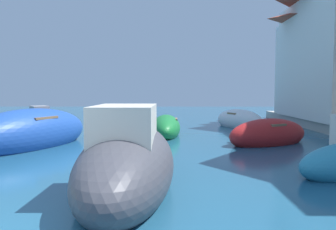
{
  "coord_description": "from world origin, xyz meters",
  "views": [
    {
      "loc": [
        2.86,
        -4.1,
        2.0
      ],
      "look_at": [
        2.72,
        11.9,
        0.89
      ],
      "focal_mm": 37.26,
      "sensor_mm": 36.0,
      "label": 1
    }
  ],
  "objects_px": {
    "moored_boat_0": "(31,133)",
    "moored_boat_8": "(239,121)",
    "moored_boat_1": "(166,128)",
    "moored_boat_6": "(268,135)",
    "moored_boat_7": "(128,163)",
    "moored_boat_4": "(39,122)"
  },
  "relations": [
    {
      "from": "moored_boat_6",
      "to": "moored_boat_7",
      "type": "xyz_separation_m",
      "value": [
        -4.55,
        -6.02,
        0.19
      ]
    },
    {
      "from": "moored_boat_0",
      "to": "moored_boat_6",
      "type": "relative_size",
      "value": 1.55
    },
    {
      "from": "moored_boat_0",
      "to": "moored_boat_8",
      "type": "xyz_separation_m",
      "value": [
        8.79,
        6.72,
        -0.14
      ]
    },
    {
      "from": "moored_boat_7",
      "to": "moored_boat_8",
      "type": "bearing_deg",
      "value": -20.57
    },
    {
      "from": "moored_boat_6",
      "to": "moored_boat_4",
      "type": "bearing_deg",
      "value": 125.09
    },
    {
      "from": "moored_boat_1",
      "to": "moored_boat_4",
      "type": "height_order",
      "value": "moored_boat_4"
    },
    {
      "from": "moored_boat_6",
      "to": "moored_boat_1",
      "type": "bearing_deg",
      "value": 116.43
    },
    {
      "from": "moored_boat_6",
      "to": "moored_boat_8",
      "type": "distance_m",
      "value": 6.02
    },
    {
      "from": "moored_boat_0",
      "to": "moored_boat_1",
      "type": "relative_size",
      "value": 1.39
    },
    {
      "from": "moored_boat_1",
      "to": "moored_boat_6",
      "type": "relative_size",
      "value": 1.11
    },
    {
      "from": "moored_boat_1",
      "to": "moored_boat_7",
      "type": "height_order",
      "value": "moored_boat_7"
    },
    {
      "from": "moored_boat_0",
      "to": "moored_boat_8",
      "type": "bearing_deg",
      "value": 149.37
    },
    {
      "from": "moored_boat_1",
      "to": "moored_boat_7",
      "type": "distance_m",
      "value": 8.76
    },
    {
      "from": "moored_boat_0",
      "to": "moored_boat_1",
      "type": "bearing_deg",
      "value": 147.42
    },
    {
      "from": "moored_boat_0",
      "to": "moored_boat_8",
      "type": "height_order",
      "value": "moored_boat_0"
    },
    {
      "from": "moored_boat_6",
      "to": "moored_boat_8",
      "type": "bearing_deg",
      "value": 60.4
    },
    {
      "from": "moored_boat_0",
      "to": "moored_boat_7",
      "type": "xyz_separation_m",
      "value": [
        4.15,
        -5.31,
        0.04
      ]
    },
    {
      "from": "moored_boat_4",
      "to": "moored_boat_7",
      "type": "height_order",
      "value": "moored_boat_7"
    },
    {
      "from": "moored_boat_1",
      "to": "moored_boat_4",
      "type": "relative_size",
      "value": 1.14
    },
    {
      "from": "moored_boat_0",
      "to": "moored_boat_7",
      "type": "distance_m",
      "value": 6.74
    },
    {
      "from": "moored_boat_0",
      "to": "moored_boat_7",
      "type": "height_order",
      "value": "moored_boat_7"
    },
    {
      "from": "moored_boat_4",
      "to": "moored_boat_8",
      "type": "height_order",
      "value": "moored_boat_4"
    }
  ]
}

